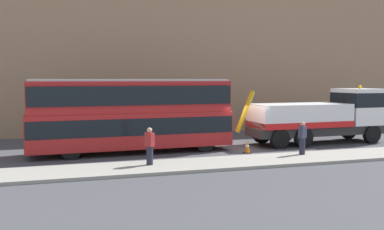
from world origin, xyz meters
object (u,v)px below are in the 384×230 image
at_px(pedestrian_bystander, 302,138).
at_px(traffic_cone_near_bus, 247,147).
at_px(double_decker_bus, 132,112).
at_px(pedestrian_onlooker, 150,147).
at_px(recovery_tow_truck, 324,115).

bearing_deg(pedestrian_bystander, traffic_cone_near_bus, 23.46).
distance_m(double_decker_bus, pedestrian_onlooker, 4.52).
xyz_separation_m(recovery_tow_truck, pedestrian_onlooker, (-12.07, -4.35, -0.77)).
bearing_deg(recovery_tow_truck, pedestrian_bystander, -136.35).
bearing_deg(traffic_cone_near_bus, double_decker_bus, 161.36).
relative_size(pedestrian_bystander, traffic_cone_near_bus, 2.38).
height_order(double_decker_bus, pedestrian_bystander, double_decker_bus).
relative_size(double_decker_bus, traffic_cone_near_bus, 15.42).
xyz_separation_m(recovery_tow_truck, double_decker_bus, (-12.20, -0.01, 0.47)).
bearing_deg(recovery_tow_truck, pedestrian_onlooker, -161.79).
relative_size(recovery_tow_truck, pedestrian_onlooker, 5.95).
height_order(pedestrian_bystander, traffic_cone_near_bus, pedestrian_bystander).
distance_m(recovery_tow_truck, pedestrian_onlooker, 12.86).
xyz_separation_m(pedestrian_onlooker, pedestrian_bystander, (8.11, 0.36, 0.00)).
bearing_deg(double_decker_bus, recovery_tow_truck, -1.56).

